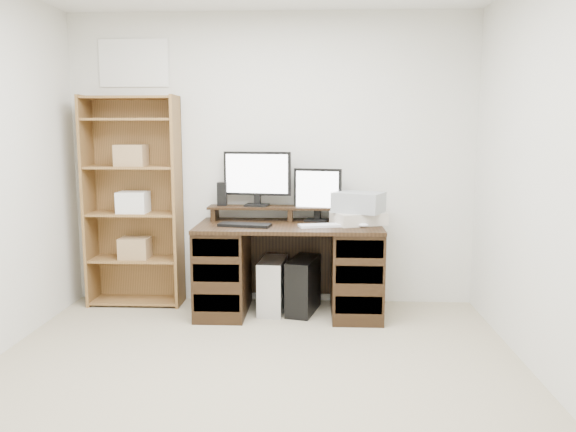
# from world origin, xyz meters

# --- Properties ---
(room) EXTENTS (3.54, 4.04, 2.54)m
(room) POSITION_xyz_m (-0.00, 0.00, 1.25)
(room) COLOR tan
(room) RESTS_ON ground
(desk) EXTENTS (1.50, 0.70, 0.75)m
(desk) POSITION_xyz_m (0.17, 1.64, 0.39)
(desk) COLOR black
(desk) RESTS_ON ground
(riser_shelf) EXTENTS (1.40, 0.22, 0.12)m
(riser_shelf) POSITION_xyz_m (0.17, 1.85, 0.84)
(riser_shelf) COLOR black
(riser_shelf) RESTS_ON desk
(monitor_wide) EXTENTS (0.58, 0.18, 0.46)m
(monitor_wide) POSITION_xyz_m (-0.12, 1.88, 1.13)
(monitor_wide) COLOR black
(monitor_wide) RESTS_ON riser_shelf
(monitor_small) EXTENTS (0.40, 0.19, 0.44)m
(monitor_small) POSITION_xyz_m (0.40, 1.83, 0.99)
(monitor_small) COLOR black
(monitor_small) RESTS_ON desk
(speaker) EXTENTS (0.08, 0.08, 0.20)m
(speaker) POSITION_xyz_m (-0.42, 1.88, 0.97)
(speaker) COLOR black
(speaker) RESTS_ON riser_shelf
(keyboard_black) EXTENTS (0.43, 0.21, 0.02)m
(keyboard_black) POSITION_xyz_m (-0.18, 1.52, 0.76)
(keyboard_black) COLOR black
(keyboard_black) RESTS_ON desk
(keyboard_white) EXTENTS (0.43, 0.23, 0.02)m
(keyboard_white) POSITION_xyz_m (0.45, 1.54, 0.76)
(keyboard_white) COLOR silver
(keyboard_white) RESTS_ON desk
(mouse) EXTENTS (0.09, 0.07, 0.03)m
(mouse) POSITION_xyz_m (0.76, 1.52, 0.77)
(mouse) COLOR silver
(mouse) RESTS_ON desk
(printer) EXTENTS (0.47, 0.42, 0.10)m
(printer) POSITION_xyz_m (0.73, 1.68, 0.80)
(printer) COLOR beige
(printer) RESTS_ON desk
(basket) EXTENTS (0.46, 0.41, 0.16)m
(basket) POSITION_xyz_m (0.73, 1.68, 0.93)
(basket) COLOR #949A9D
(basket) RESTS_ON printer
(tower_silver) EXTENTS (0.24, 0.46, 0.45)m
(tower_silver) POSITION_xyz_m (0.03, 1.68, 0.22)
(tower_silver) COLOR silver
(tower_silver) RESTS_ON ground
(tower_black) EXTENTS (0.30, 0.49, 0.46)m
(tower_black) POSITION_xyz_m (0.28, 1.67, 0.23)
(tower_black) COLOR black
(tower_black) RESTS_ON ground
(bookshelf) EXTENTS (0.80, 0.30, 1.80)m
(bookshelf) POSITION_xyz_m (-1.18, 1.86, 0.92)
(bookshelf) COLOR olive
(bookshelf) RESTS_ON ground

